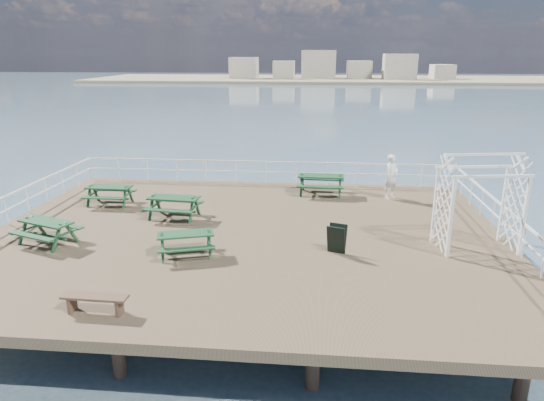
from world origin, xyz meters
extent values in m
cube|color=brown|center=(0.00, 0.00, -0.15)|extent=(18.00, 14.00, 0.30)
plane|color=#415D6E|center=(0.00, 40.00, -2.00)|extent=(300.00, 300.00, 0.00)
cube|color=tan|center=(15.00, 135.00, -1.60)|extent=(160.00, 40.00, 0.80)
cube|color=beige|center=(-20.00, 132.00, 1.80)|extent=(8.00, 8.00, 6.00)
cube|color=beige|center=(-8.00, 132.00, 1.30)|extent=(6.00, 8.00, 5.00)
cube|color=beige|center=(2.00, 132.00, 2.80)|extent=(10.00, 8.00, 8.00)
cube|color=beige|center=(14.00, 132.00, 1.30)|extent=(7.00, 8.00, 5.00)
cube|color=beige|center=(25.00, 132.00, 2.30)|extent=(9.00, 8.00, 7.00)
cube|color=beige|center=(38.00, 132.00, 0.80)|extent=(6.00, 8.00, 4.00)
cylinder|color=brown|center=(7.50, -5.50, -1.35)|extent=(0.36, 0.36, 2.10)
cylinder|color=brown|center=(-7.50, 5.50, -1.35)|extent=(0.36, 0.36, 2.10)
cylinder|color=brown|center=(7.50, 5.50, -1.35)|extent=(0.36, 0.36, 2.10)
cube|color=white|center=(0.00, 6.85, 1.05)|extent=(17.70, 0.07, 0.07)
cube|color=white|center=(0.00, 6.85, 0.55)|extent=(17.70, 0.05, 0.05)
cylinder|color=white|center=(-8.85, 6.85, 0.55)|extent=(0.05, 0.05, 1.10)
cube|color=white|center=(-8.85, 0.00, 1.05)|extent=(0.07, 13.70, 0.07)
cube|color=white|center=(-8.85, 0.00, 0.55)|extent=(0.05, 13.70, 0.05)
cube|color=white|center=(8.85, 0.00, 1.05)|extent=(0.07, 13.70, 0.07)
cube|color=white|center=(8.85, 0.00, 0.55)|extent=(0.05, 13.70, 0.05)
cube|color=#163D21|center=(-6.11, 2.76, 0.75)|extent=(1.83, 0.73, 0.06)
cube|color=#163D21|center=(-6.11, 3.37, 0.46)|extent=(1.83, 0.27, 0.05)
cube|color=#163D21|center=(-6.12, 2.15, 0.46)|extent=(1.83, 0.27, 0.05)
cube|color=#163D21|center=(-6.87, 2.77, 0.44)|extent=(0.10, 1.47, 0.06)
cube|color=#163D21|center=(-5.35, 2.75, 0.44)|extent=(0.10, 1.47, 0.06)
cube|color=#163D21|center=(-6.87, 3.07, 0.38)|extent=(0.09, 0.52, 0.89)
cube|color=#163D21|center=(-6.87, 2.47, 0.38)|extent=(0.09, 0.52, 0.89)
cube|color=#163D21|center=(-5.35, 3.06, 0.38)|extent=(0.09, 0.52, 0.89)
cube|color=#163D21|center=(-5.36, 2.45, 0.38)|extent=(0.09, 0.52, 0.89)
cube|color=#163D21|center=(-6.11, 2.76, 0.25)|extent=(1.62, 0.10, 0.06)
cube|color=#163D21|center=(-2.95, 1.36, 0.79)|extent=(1.98, 0.92, 0.06)
cube|color=#163D21|center=(-2.89, 2.00, 0.48)|extent=(1.94, 0.45, 0.05)
cube|color=#163D21|center=(-3.01, 0.73, 0.48)|extent=(1.94, 0.45, 0.05)
cube|color=#163D21|center=(-3.74, 1.44, 0.46)|extent=(0.23, 1.55, 0.06)
cube|color=#163D21|center=(-2.15, 1.29, 0.46)|extent=(0.23, 1.55, 0.06)
cube|color=#163D21|center=(-3.71, 1.76, 0.41)|extent=(0.14, 0.56, 0.94)
cube|color=#163D21|center=(-3.77, 1.12, 0.41)|extent=(0.14, 0.56, 0.94)
cube|color=#163D21|center=(-2.12, 1.61, 0.41)|extent=(0.14, 0.56, 0.94)
cube|color=#163D21|center=(-2.18, 0.97, 0.41)|extent=(0.14, 0.56, 0.94)
cube|color=#163D21|center=(-2.95, 1.36, 0.27)|extent=(1.71, 0.24, 0.06)
cube|color=#163D21|center=(2.65, 5.15, 0.83)|extent=(2.07, 0.89, 0.07)
cube|color=#163D21|center=(2.69, 5.83, 0.51)|extent=(2.04, 0.39, 0.06)
cube|color=#163D21|center=(2.62, 4.48, 0.51)|extent=(2.04, 0.39, 0.06)
cube|color=#163D21|center=(1.81, 5.20, 0.49)|extent=(0.17, 1.64, 0.07)
cube|color=#163D21|center=(3.50, 5.11, 0.49)|extent=(0.17, 1.64, 0.07)
cube|color=#163D21|center=(1.83, 5.53, 0.43)|extent=(0.12, 0.59, 0.99)
cube|color=#163D21|center=(1.79, 4.86, 0.43)|extent=(0.12, 0.59, 0.99)
cube|color=#163D21|center=(3.52, 5.45, 0.43)|extent=(0.12, 0.59, 0.99)
cube|color=#163D21|center=(3.48, 4.77, 0.43)|extent=(0.12, 0.59, 0.99)
cube|color=#163D21|center=(2.65, 5.15, 0.28)|extent=(1.81, 0.18, 0.07)
cube|color=#163D21|center=(-6.38, -1.60, 0.76)|extent=(1.98, 1.30, 0.06)
cube|color=#163D21|center=(-6.17, -1.02, 0.46)|extent=(1.82, 0.87, 0.05)
cube|color=#163D21|center=(-6.59, -2.18, 0.46)|extent=(1.82, 0.87, 0.05)
cube|color=#163D21|center=(-7.10, -1.34, 0.44)|extent=(0.58, 1.42, 0.06)
cube|color=#163D21|center=(-5.66, -1.86, 0.44)|extent=(0.58, 1.42, 0.06)
cube|color=#163D21|center=(-7.00, -1.05, 0.39)|extent=(0.26, 0.52, 0.90)
cube|color=#163D21|center=(-7.21, -1.63, 0.39)|extent=(0.26, 0.52, 0.90)
cube|color=#163D21|center=(-5.55, -1.57, 0.39)|extent=(0.26, 0.52, 0.90)
cube|color=#163D21|center=(-5.76, -2.15, 0.39)|extent=(0.26, 0.52, 0.90)
cube|color=#163D21|center=(-6.38, -1.60, 0.26)|extent=(1.57, 0.63, 0.06)
cube|color=#163D21|center=(-1.54, -2.14, 0.71)|extent=(1.84, 1.15, 0.06)
cube|color=#163D21|center=(-1.71, -1.59, 0.43)|extent=(1.71, 0.74, 0.05)
cube|color=#163D21|center=(-1.37, -2.68, 0.43)|extent=(1.71, 0.74, 0.05)
cube|color=#163D21|center=(-2.22, -2.35, 0.41)|extent=(0.48, 1.34, 0.06)
cube|color=#163D21|center=(-0.86, -1.93, 0.41)|extent=(0.48, 1.34, 0.06)
cube|color=#163D21|center=(-2.31, -2.08, 0.36)|extent=(0.22, 0.49, 0.84)
cube|color=#163D21|center=(-2.14, -2.62, 0.36)|extent=(0.22, 0.49, 0.84)
cube|color=#163D21|center=(-0.94, -1.65, 0.36)|extent=(0.22, 0.49, 0.84)
cube|color=#163D21|center=(-0.77, -2.20, 0.36)|extent=(0.22, 0.49, 0.84)
cube|color=#163D21|center=(-1.54, -2.14, 0.24)|extent=(1.48, 0.52, 0.06)
cube|color=brown|center=(-2.80, -5.80, 0.44)|extent=(1.63, 0.43, 0.06)
cube|color=brown|center=(-3.41, -5.78, 0.20)|extent=(0.09, 0.35, 0.41)
cube|color=brown|center=(-2.19, -5.82, 0.20)|extent=(0.09, 0.35, 0.41)
cube|color=white|center=(6.56, -1.49, 1.26)|extent=(0.11, 0.11, 2.52)
cube|color=white|center=(6.36, -0.25, 1.26)|extent=(0.11, 0.11, 2.52)
cube|color=white|center=(8.84, -1.13, 1.26)|extent=(0.11, 0.11, 2.52)
cube|color=white|center=(8.64, 0.11, 1.26)|extent=(0.11, 0.11, 2.52)
cube|color=white|center=(7.70, -1.31, 2.56)|extent=(2.50, 0.48, 0.08)
cube|color=white|center=(7.50, -0.07, 2.56)|extent=(2.50, 0.48, 0.08)
cube|color=white|center=(7.60, -0.69, 3.10)|extent=(2.50, 0.47, 0.07)
cube|color=black|center=(3.12, -1.58, 0.46)|extent=(0.61, 0.39, 0.94)
cube|color=black|center=(3.17, -1.40, 0.46)|extent=(0.61, 0.39, 0.94)
imported|color=white|center=(5.66, 4.81, 0.96)|extent=(0.83, 0.80, 1.93)
camera|label=1|loc=(2.47, -15.85, 6.08)|focal=32.00mm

